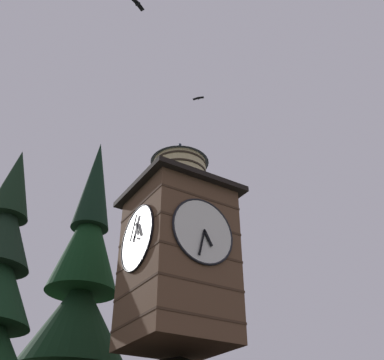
{
  "coord_description": "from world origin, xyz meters",
  "views": [
    {
      "loc": [
        8.13,
        14.98,
        1.69
      ],
      "look_at": [
        -1.71,
        -0.76,
        13.65
      ],
      "focal_mm": 43.14,
      "sensor_mm": 36.0,
      "label": 1
    }
  ],
  "objects_px": {
    "flying_bird_high": "(138,4)",
    "flying_bird_low": "(198,98)",
    "clock_tower": "(178,246)",
    "pine_tree_behind": "(75,332)",
    "moon": "(140,335)"
  },
  "relations": [
    {
      "from": "flying_bird_high",
      "to": "flying_bird_low",
      "type": "height_order",
      "value": "flying_bird_low"
    },
    {
      "from": "clock_tower",
      "to": "flying_bird_low",
      "type": "xyz_separation_m",
      "value": [
        -2.27,
        -1.73,
        11.2
      ]
    },
    {
      "from": "pine_tree_behind",
      "to": "flying_bird_high",
      "type": "height_order",
      "value": "pine_tree_behind"
    },
    {
      "from": "moon",
      "to": "flying_bird_low",
      "type": "bearing_deg",
      "value": 69.6
    },
    {
      "from": "clock_tower",
      "to": "moon",
      "type": "bearing_deg",
      "value": -113.19
    },
    {
      "from": "clock_tower",
      "to": "flying_bird_low",
      "type": "relative_size",
      "value": 15.92
    },
    {
      "from": "clock_tower",
      "to": "flying_bird_high",
      "type": "height_order",
      "value": "flying_bird_high"
    },
    {
      "from": "pine_tree_behind",
      "to": "flying_bird_low",
      "type": "height_order",
      "value": "flying_bird_low"
    },
    {
      "from": "pine_tree_behind",
      "to": "clock_tower",
      "type": "bearing_deg",
      "value": 105.85
    },
    {
      "from": "flying_bird_low",
      "to": "pine_tree_behind",
      "type": "bearing_deg",
      "value": -49.9
    },
    {
      "from": "pine_tree_behind",
      "to": "moon",
      "type": "xyz_separation_m",
      "value": [
        -14.2,
        -22.06,
        6.49
      ]
    },
    {
      "from": "clock_tower",
      "to": "flying_bird_low",
      "type": "height_order",
      "value": "flying_bird_low"
    },
    {
      "from": "pine_tree_behind",
      "to": "flying_bird_low",
      "type": "bearing_deg",
      "value": 130.1
    },
    {
      "from": "clock_tower",
      "to": "flying_bird_high",
      "type": "bearing_deg",
      "value": 41.11
    },
    {
      "from": "flying_bird_high",
      "to": "flying_bird_low",
      "type": "distance_m",
      "value": 9.19
    }
  ]
}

